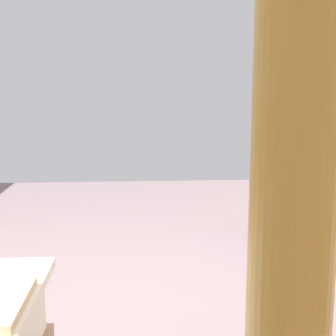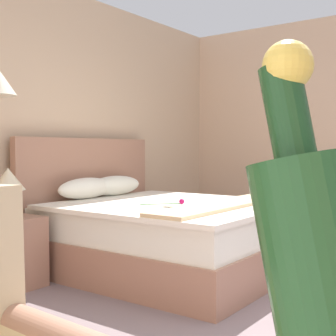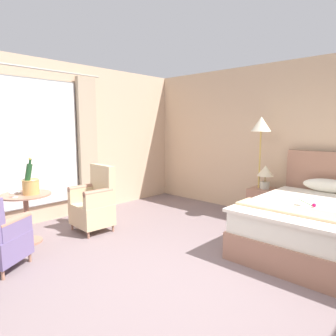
{
  "view_description": "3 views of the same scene",
  "coord_description": "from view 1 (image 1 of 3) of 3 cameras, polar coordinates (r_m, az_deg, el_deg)",
  "views": [
    {
      "loc": [
        -0.45,
        2.86,
        1.35
      ],
      "look_at": [
        -0.6,
        0.6,
        0.96
      ],
      "focal_mm": 50.0,
      "sensor_mm": 36.0,
      "label": 1
    },
    {
      "loc": [
        -2.68,
        -0.56,
        1.14
      ],
      "look_at": [
        -0.61,
        0.95,
        1.04
      ],
      "focal_mm": 50.0,
      "sensor_mm": 36.0,
      "label": 2
    },
    {
      "loc": [
        1.85,
        -2.13,
        1.65
      ],
      "look_at": [
        -0.93,
        0.85,
        1.08
      ],
      "focal_mm": 32.0,
      "sensor_mm": 36.0,
      "label": 3
    }
  ],
  "objects": [
    {
      "name": "ground_plane",
      "position": [
        3.19,
        -12.09,
        -15.55
      ],
      "size": [
        7.85,
        7.85,
        0.0
      ],
      "primitive_type": "plane",
      "color": "slate"
    },
    {
      "name": "armchair_facing_bed",
      "position": [
        4.31,
        15.04,
        -3.55
      ],
      "size": [
        0.77,
        0.76,
        0.9
      ],
      "color": "#A1715A",
      "rests_on": "ground"
    }
  ]
}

